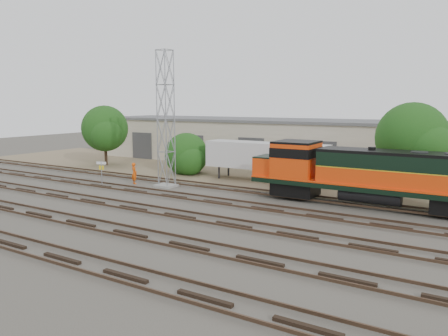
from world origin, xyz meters
The scene contains 12 objects.
ground centered at (0.00, 0.00, 0.00)m, with size 140.00×140.00×0.00m, color #47423A.
dirt_strip centered at (0.00, 15.00, 0.01)m, with size 80.00×16.00×0.02m, color #726047.
tracks centered at (0.00, -3.00, 0.08)m, with size 80.00×20.40×0.28m.
warehouse centered at (0.04, 22.98, 2.65)m, with size 58.40×10.40×5.30m.
locomotive centered at (9.40, 6.00, 2.36)m, with size 17.12×3.00×4.12m.
signal_tower centered at (-7.20, 4.66, 5.64)m, with size 1.71×1.71×11.59m.
sign_post centered at (-11.95, 1.62, 1.56)m, with size 0.89×0.30×2.23m.
worker centered at (-10.46, 4.08, 0.96)m, with size 0.70×0.46×1.92m, color #F0530D.
semi_trailer centered at (-0.68, 11.38, 2.27)m, with size 11.75×2.49×3.61m.
tree_west centered at (-21.31, 11.06, 4.14)m, with size 5.56×5.30×6.93m.
tree_mid centered at (-9.78, 11.18, 1.85)m, with size 4.68×4.45×4.45m.
tree_east centered at (11.73, 10.93, 4.45)m, with size 5.67×5.40×7.29m.
Camera 1 is at (16.58, -24.62, 7.24)m, focal length 35.00 mm.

